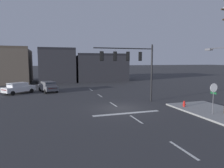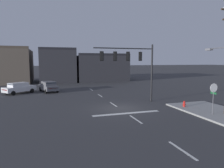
% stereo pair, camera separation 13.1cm
% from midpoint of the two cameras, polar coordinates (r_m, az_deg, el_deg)
% --- Properties ---
extents(ground_plane, '(400.00, 400.00, 0.00)m').
position_cam_midpoint_polar(ground_plane, '(20.37, 2.29, -6.91)').
color(ground_plane, '#353538').
extents(sidewalk_near_corner, '(5.00, 8.00, 0.15)m').
position_cam_midpoint_polar(sidewalk_near_corner, '(21.16, 26.86, -6.90)').
color(sidewalk_near_corner, gray).
rests_on(sidewalk_near_corner, ground).
extents(stop_bar_paint, '(6.40, 0.50, 0.01)m').
position_cam_midpoint_polar(stop_bar_paint, '(18.56, 4.39, -8.25)').
color(stop_bar_paint, silver).
rests_on(stop_bar_paint, ground).
extents(lane_centreline, '(0.16, 26.40, 0.01)m').
position_cam_midpoint_polar(lane_centreline, '(22.22, 0.54, -5.76)').
color(lane_centreline, silver).
rests_on(lane_centreline, ground).
extents(signal_mast_near_side, '(7.03, 0.37, 6.65)m').
position_cam_midpoint_polar(signal_mast_near_side, '(22.90, 6.02, 6.41)').
color(signal_mast_near_side, black).
rests_on(signal_mast_near_side, ground).
extents(stop_sign, '(0.76, 0.64, 2.83)m').
position_cam_midpoint_polar(stop_sign, '(19.31, 26.95, -1.88)').
color(stop_sign, '#56565B').
rests_on(stop_sign, ground).
extents(car_lot_nearside, '(3.01, 4.73, 1.61)m').
position_cam_midpoint_polar(car_lot_nearside, '(32.50, -17.37, -0.63)').
color(car_lot_nearside, slate).
rests_on(car_lot_nearside, ground).
extents(car_lot_middle, '(4.58, 4.12, 1.61)m').
position_cam_midpoint_polar(car_lot_middle, '(32.32, -24.68, -0.97)').
color(car_lot_middle, silver).
rests_on(car_lot_middle, ground).
extents(fire_hydrant, '(0.40, 0.30, 0.75)m').
position_cam_midpoint_polar(fire_hydrant, '(21.68, 19.89, -5.59)').
color(fire_hydrant, red).
rests_on(fire_hydrant, ground).
extents(building_row, '(31.02, 12.40, 7.67)m').
position_cam_midpoint_polar(building_row, '(49.00, -14.81, 4.66)').
color(building_row, brown).
rests_on(building_row, ground).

